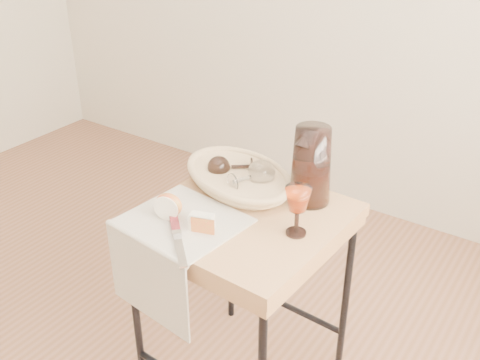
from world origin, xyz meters
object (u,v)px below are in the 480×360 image
Objects in this scene: side_table at (243,304)px; goblet_lying_a at (233,167)px; apple_half at (169,205)px; bread_basket at (238,178)px; goblet_lying_b at (249,177)px; tea_towel at (183,221)px; pitcher at (311,165)px; table_knife at (177,236)px; wine_goblet at (297,211)px.

goblet_lying_a reaches higher than side_table.
side_table is at bearing 23.68° from apple_half.
goblet_lying_b reaches higher than bread_basket.
bread_basket reaches higher than side_table.
goblet_lying_a is at bearing 133.93° from side_table.
bread_basket is at bearing 94.52° from tea_towel.
table_knife is at bearing -118.24° from pitcher.
goblet_lying_a is at bearing 89.25° from goblet_lying_b.
goblet_lying_a reaches higher than tea_towel.
goblet_lying_a reaches higher than bread_basket.
tea_towel is 1.29× the size of table_knife.
side_table is 2.80× the size of table_knife.
wine_goblet reaches higher than apple_half.
goblet_lying_a reaches higher than apple_half.
pitcher is 1.13× the size of table_knife.
goblet_lying_a reaches higher than table_knife.
side_table is 8.55× the size of apple_half.
pitcher is (0.12, 0.17, 0.47)m from side_table.
pitcher is 0.43m from apple_half.
wine_goblet reaches higher than goblet_lying_a.
goblet_lying_a is 0.43× the size of pitcher.
bread_basket is 0.28m from apple_half.
wine_goblet is at bearing -93.69° from goblet_lying_b.
apple_half is (-0.16, -0.14, 0.39)m from side_table.
wine_goblet is at bearing -74.63° from pitcher.
apple_half is (-0.28, -0.31, -0.08)m from pitcher.
tea_towel is at bearing -13.99° from apple_half.
table_knife reaches higher than side_table.
apple_half is at bearing -81.60° from bread_basket.
bread_basket is 1.51× the size of table_knife.
goblet_lying_b is at bearing -1.93° from bread_basket.
apple_half is (-0.05, -0.00, 0.04)m from tea_towel.
pitcher is at bearing 107.43° from wine_goblet.
pitcher is at bearing -46.40° from goblet_lying_b.
goblet_lying_b is 0.27m from apple_half.
tea_towel reaches higher than side_table.
apple_half is (-0.02, -0.29, -0.01)m from goblet_lying_a.
pitcher reaches higher than goblet_lying_b.
goblet_lying_a is (-0.14, 0.15, 0.39)m from side_table.
bread_basket is 2.53× the size of wine_goblet.
table_knife is (-0.02, -0.32, -0.04)m from goblet_lying_b.
table_knife is at bearing -63.92° from bread_basket.
bread_basket is 3.11× the size of goblet_lying_a.
wine_goblet reaches higher than side_table.
apple_half is at bearing -158.72° from wine_goblet.
pitcher is (0.26, 0.03, 0.07)m from goblet_lying_a.
bread_basket is at bearing 139.60° from table_knife.
pitcher reaches higher than bread_basket.
pitcher is 0.45m from table_knife.
tea_towel is 0.09m from table_knife.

